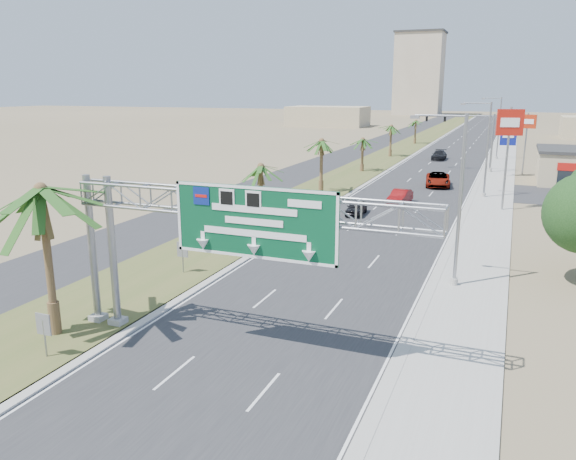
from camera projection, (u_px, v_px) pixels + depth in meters
The scene contains 26 objects.
road at pixel (461, 146), 114.94m from camera, with size 12.00×300.00×0.02m, color #28282B.
sidewalk_right at pixel (506, 147), 111.86m from camera, with size 4.00×300.00×0.10m, color #9E9B93.
median_grass at pixel (412, 144), 118.53m from camera, with size 7.00×300.00×0.12m, color #4A5726.
opposing_road at pixel (380, 143), 121.07m from camera, with size 8.00×300.00×0.02m, color #28282B.
sign_gantry at pixel (225, 216), 23.78m from camera, with size 16.75×1.24×7.50m.
palm_near at pixel (41, 190), 24.77m from camera, with size 5.70×5.70×8.35m.
palm_row_b at pixel (261, 167), 46.97m from camera, with size 3.99×3.99×5.95m.
palm_row_c at pixel (322, 142), 61.19m from camera, with size 3.99×3.99×6.75m.
palm_row_d at pixel (363, 140), 77.69m from camera, with size 3.99×3.99×5.45m.
palm_row_e at pixel (391, 127), 94.63m from camera, with size 3.99×3.99×6.15m.
palm_row_f at pixel (416, 121), 117.22m from camera, with size 3.99×3.99×5.75m.
streetlight_near at pixel (456, 208), 31.96m from camera, with size 3.27×0.44×10.00m.
streetlight_mid at pixel (485, 154), 58.96m from camera, with size 3.27×0.44×10.00m.
streetlight_far at pixel (497, 131), 91.36m from camera, with size 3.27×0.44×10.00m.
signal_mast at pixel (477, 137), 77.66m from camera, with size 10.28×0.71×8.00m.
median_signback_a at pixel (44, 328), 23.80m from camera, with size 0.75×0.08×2.08m.
median_signback_b at pixel (183, 252), 34.86m from camera, with size 0.75×0.08×2.08m.
tower_distant at pixel (419, 75), 248.22m from camera, with size 20.00×16.00×35.00m, color tan.
building_distant_left at pixel (328, 116), 175.45m from camera, with size 24.00×14.00×6.00m, color tan.
car_left_lane at pixel (356, 208), 51.65m from camera, with size 1.56×3.88×1.32m, color black.
car_mid_lane at pixel (400, 197), 56.24m from camera, with size 1.57×4.49×1.48m, color #6B090B.
car_right_lane at pixel (438, 180), 66.65m from camera, with size 2.74×5.95×1.65m, color gray.
car_far at pixel (439, 155), 91.77m from camera, with size 2.13×5.24×1.52m, color black.
pole_sign_red_near at pixel (509, 129), 51.78m from camera, with size 2.40×0.91×9.70m.
pole_sign_blue at pixel (508, 136), 72.94m from camera, with size 2.02×0.59×7.34m.
pole_sign_red_far at pixel (527, 126), 74.33m from camera, with size 2.20×0.84×8.22m.
Camera 1 is at (10.06, -10.61, 11.29)m, focal length 35.00 mm.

